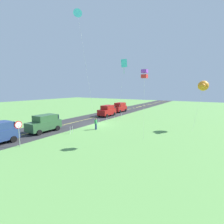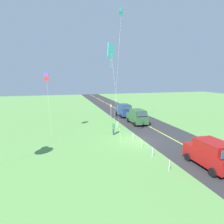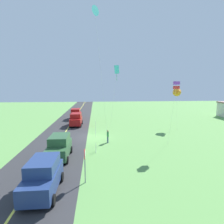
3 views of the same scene
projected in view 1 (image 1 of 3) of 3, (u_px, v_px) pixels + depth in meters
ground_plane at (95, 124)px, 27.50m from camera, size 120.00×120.00×0.10m
asphalt_road at (77, 122)px, 29.55m from camera, size 120.00×7.00×0.00m
road_centre_stripe at (77, 122)px, 29.55m from camera, size 120.00×0.16×0.00m
car_suv_foreground at (44, 123)px, 22.60m from camera, size 4.40×2.12×2.24m
car_parked_west_far at (120, 107)px, 41.60m from camera, size 4.40×2.12×2.24m
car_parked_west_near at (107, 111)px, 35.41m from camera, size 4.40×2.12×2.24m
stop_sign at (19, 129)px, 16.79m from camera, size 0.76×0.08×2.56m
person_adult_near at (96, 123)px, 23.84m from camera, size 0.58×0.22×1.60m
kite_red_low at (78, 14)px, 21.32m from camera, size 2.06×1.90×15.56m
kite_blue_mid at (203, 86)px, 23.57m from camera, size 3.13×1.48×6.77m
kite_yellow_high at (144, 74)px, 17.28m from camera, size 1.29×0.59×7.61m
kite_green_far at (124, 64)px, 26.12m from camera, size 0.65×1.50×10.16m
fence_post_0 at (121, 115)px, 33.45m from camera, size 0.05×0.05×0.90m
fence_post_1 at (114, 118)px, 31.09m from camera, size 0.05×0.05×0.90m
fence_post_2 at (107, 120)px, 29.05m from camera, size 0.05×0.05×0.90m
fence_post_3 at (99, 122)px, 27.07m from camera, size 0.05×0.05×0.90m
fence_post_4 at (70, 130)px, 21.76m from camera, size 0.05×0.05×0.90m
fence_post_5 at (73, 129)px, 22.12m from camera, size 0.05×0.05×0.90m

